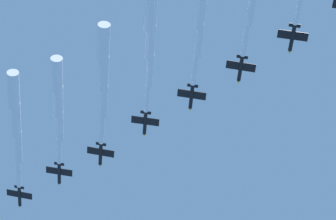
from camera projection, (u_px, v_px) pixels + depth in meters
The scene contains 5 objects.
jet_lead at pixel (16, 119), 245.40m from camera, with size 55.33×8.35×4.03m.
jet_port_inner at pixel (58, 101), 240.98m from camera, with size 50.06×8.40×3.94m.
jet_starboard_inner at pixel (103, 73), 231.67m from camera, with size 52.58×8.37×4.01m.
jet_port_mid at pixel (150, 43), 228.06m from camera, with size 50.08×8.43×3.91m.
jet_starboard_mid at pixel (200, 11), 221.15m from camera, with size 50.38×8.41×3.98m.
Camera 1 is at (153.64, -15.76, 10.41)m, focal length 88.41 mm.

